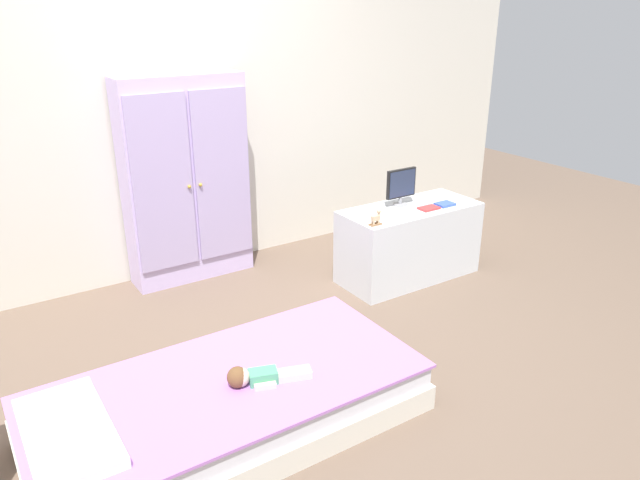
{
  "coord_description": "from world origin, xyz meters",
  "views": [
    {
      "loc": [
        -1.43,
        -2.48,
        1.87
      ],
      "look_at": [
        0.4,
        0.29,
        0.55
      ],
      "focal_mm": 33.54,
      "sensor_mm": 36.0,
      "label": 1
    }
  ],
  "objects_px": {
    "wardrobe": "(187,180)",
    "rocking_horse_toy": "(376,218)",
    "doll": "(254,377)",
    "tv_stand": "(409,242)",
    "tv_monitor": "(401,185)",
    "book_red": "(429,208)",
    "book_blue": "(445,204)",
    "bed": "(230,404)"
  },
  "relations": [
    {
      "from": "doll",
      "to": "rocking_horse_toy",
      "type": "bearing_deg",
      "value": 30.16
    },
    {
      "from": "rocking_horse_toy",
      "to": "book_red",
      "type": "height_order",
      "value": "rocking_horse_toy"
    },
    {
      "from": "bed",
      "to": "rocking_horse_toy",
      "type": "distance_m",
      "value": 1.6
    },
    {
      "from": "bed",
      "to": "book_blue",
      "type": "relative_size",
      "value": 14.04
    },
    {
      "from": "bed",
      "to": "book_blue",
      "type": "bearing_deg",
      "value": 19.34
    },
    {
      "from": "bed",
      "to": "book_red",
      "type": "distance_m",
      "value": 2.06
    },
    {
      "from": "doll",
      "to": "tv_monitor",
      "type": "distance_m",
      "value": 1.99
    },
    {
      "from": "wardrobe",
      "to": "doll",
      "type": "bearing_deg",
      "value": -103.26
    },
    {
      "from": "doll",
      "to": "tv_stand",
      "type": "height_order",
      "value": "tv_stand"
    },
    {
      "from": "tv_stand",
      "to": "book_blue",
      "type": "distance_m",
      "value": 0.37
    },
    {
      "from": "wardrobe",
      "to": "book_red",
      "type": "xyz_separation_m",
      "value": [
        1.37,
        -0.99,
        -0.18
      ]
    },
    {
      "from": "wardrobe",
      "to": "tv_stand",
      "type": "height_order",
      "value": "wardrobe"
    },
    {
      "from": "rocking_horse_toy",
      "to": "tv_monitor",
      "type": "bearing_deg",
      "value": 29.79
    },
    {
      "from": "rocking_horse_toy",
      "to": "book_blue",
      "type": "height_order",
      "value": "rocking_horse_toy"
    },
    {
      "from": "tv_stand",
      "to": "tv_monitor",
      "type": "distance_m",
      "value": 0.43
    },
    {
      "from": "tv_monitor",
      "to": "rocking_horse_toy",
      "type": "bearing_deg",
      "value": -150.21
    },
    {
      "from": "bed",
      "to": "book_red",
      "type": "bearing_deg",
      "value": 20.79
    },
    {
      "from": "tv_monitor",
      "to": "rocking_horse_toy",
      "type": "distance_m",
      "value": 0.47
    },
    {
      "from": "tv_monitor",
      "to": "book_blue",
      "type": "distance_m",
      "value": 0.35
    },
    {
      "from": "book_blue",
      "to": "rocking_horse_toy",
      "type": "bearing_deg",
      "value": -175.59
    },
    {
      "from": "wardrobe",
      "to": "book_blue",
      "type": "relative_size",
      "value": 11.25
    },
    {
      "from": "rocking_horse_toy",
      "to": "book_red",
      "type": "bearing_deg",
      "value": 5.74
    },
    {
      "from": "tv_stand",
      "to": "book_red",
      "type": "distance_m",
      "value": 0.3
    },
    {
      "from": "tv_monitor",
      "to": "book_blue",
      "type": "xyz_separation_m",
      "value": [
        0.26,
        -0.18,
        -0.14
      ]
    },
    {
      "from": "bed",
      "to": "book_blue",
      "type": "xyz_separation_m",
      "value": [
        2.04,
        0.72,
        0.42
      ]
    },
    {
      "from": "wardrobe",
      "to": "rocking_horse_toy",
      "type": "bearing_deg",
      "value": -50.08
    },
    {
      "from": "tv_monitor",
      "to": "tv_stand",
      "type": "bearing_deg",
      "value": -65.76
    },
    {
      "from": "wardrobe",
      "to": "tv_monitor",
      "type": "relative_size",
      "value": 5.47
    },
    {
      "from": "wardrobe",
      "to": "rocking_horse_toy",
      "type": "xyz_separation_m",
      "value": [
        0.87,
        -1.04,
        -0.14
      ]
    },
    {
      "from": "bed",
      "to": "doll",
      "type": "bearing_deg",
      "value": -43.28
    },
    {
      "from": "tv_monitor",
      "to": "book_blue",
      "type": "height_order",
      "value": "tv_monitor"
    },
    {
      "from": "tv_stand",
      "to": "rocking_horse_toy",
      "type": "xyz_separation_m",
      "value": [
        -0.43,
        -0.15,
        0.31
      ]
    },
    {
      "from": "bed",
      "to": "doll",
      "type": "height_order",
      "value": "doll"
    },
    {
      "from": "book_blue",
      "to": "bed",
      "type": "bearing_deg",
      "value": -160.66
    },
    {
      "from": "book_red",
      "to": "rocking_horse_toy",
      "type": "bearing_deg",
      "value": -174.26
    },
    {
      "from": "doll",
      "to": "tv_monitor",
      "type": "height_order",
      "value": "tv_monitor"
    },
    {
      "from": "doll",
      "to": "wardrobe",
      "type": "relative_size",
      "value": 0.27
    },
    {
      "from": "doll",
      "to": "book_red",
      "type": "xyz_separation_m",
      "value": [
        1.8,
        0.8,
        0.25
      ]
    },
    {
      "from": "book_blue",
      "to": "book_red",
      "type": "bearing_deg",
      "value": 180.0
    },
    {
      "from": "tv_stand",
      "to": "rocking_horse_toy",
      "type": "height_order",
      "value": "rocking_horse_toy"
    },
    {
      "from": "tv_stand",
      "to": "book_red",
      "type": "height_order",
      "value": "book_red"
    },
    {
      "from": "book_red",
      "to": "tv_stand",
      "type": "bearing_deg",
      "value": 127.28
    }
  ]
}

